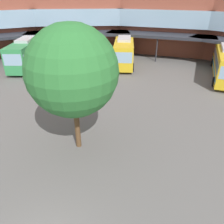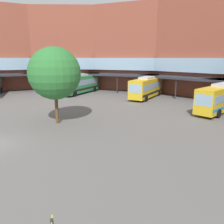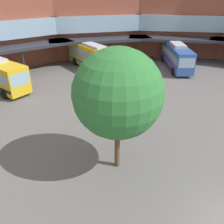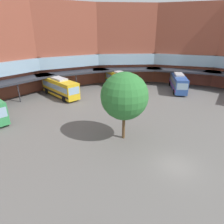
{
  "view_description": "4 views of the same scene",
  "coord_description": "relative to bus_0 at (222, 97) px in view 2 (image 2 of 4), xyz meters",
  "views": [
    {
      "loc": [
        4.61,
        -3.95,
        9.84
      ],
      "look_at": [
        -0.41,
        10.71,
        1.25
      ],
      "focal_mm": 35.65,
      "sensor_mm": 36.0,
      "label": 1
    },
    {
      "loc": [
        19.64,
        -5.64,
        7.2
      ],
      "look_at": [
        2.86,
        11.43,
        1.36
      ],
      "focal_mm": 36.02,
      "sensor_mm": 36.0,
      "label": 2
    },
    {
      "loc": [
        -10.16,
        -2.9,
        11.29
      ],
      "look_at": [
        1.05,
        11.6,
        1.6
      ],
      "focal_mm": 38.28,
      "sensor_mm": 36.0,
      "label": 3
    },
    {
      "loc": [
        -13.5,
        -11.44,
        12.83
      ],
      "look_at": [
        -1.3,
        11.31,
        1.98
      ],
      "focal_mm": 32.04,
      "sensor_mm": 36.0,
      "label": 4
    }
  ],
  "objects": [
    {
      "name": "bus_3",
      "position": [
        -26.21,
        -4.18,
        0.05
      ],
      "size": [
        5.74,
        10.91,
        3.93
      ],
      "rotation": [
        0.0,
        0.0,
        5.03
      ],
      "color": "#338C4C",
      "rests_on": "ground"
    },
    {
      "name": "bus_5",
      "position": [
        -13.57,
        1.23,
        0.0
      ],
      "size": [
        5.13,
        10.56,
        3.83
      ],
      "rotation": [
        0.0,
        0.0,
        4.97
      ],
      "color": "gold",
      "rests_on": "ground"
    },
    {
      "name": "station_building",
      "position": [
        -9.23,
        -0.48,
        6.71
      ],
      "size": [
        80.68,
        37.16,
        18.18
      ],
      "color": "brown",
      "rests_on": "ground"
    },
    {
      "name": "plaza_tree",
      "position": [
        -11.0,
        -19.05,
        3.59
      ],
      "size": [
        5.63,
        5.63,
        8.35
      ],
      "color": "brown",
      "rests_on": "ground"
    },
    {
      "name": "bus_0",
      "position": [
        0.0,
        0.0,
        0.0
      ],
      "size": [
        2.97,
        11.95,
        3.82
      ],
      "rotation": [
        0.0,
        0.0,
        4.68
      ],
      "color": "gold",
      "rests_on": "ground"
    }
  ]
}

